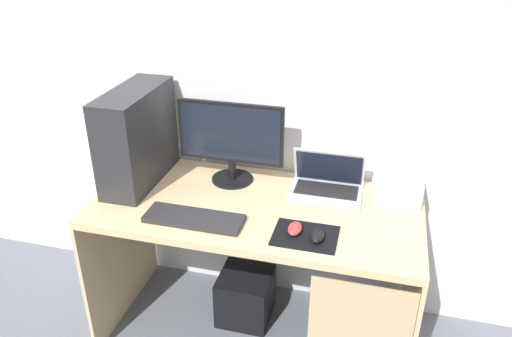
{
  "coord_description": "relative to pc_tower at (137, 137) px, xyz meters",
  "views": [
    {
      "loc": [
        0.49,
        -1.85,
        1.92
      ],
      "look_at": [
        0.0,
        0.0,
        0.94
      ],
      "focal_mm": 35.2,
      "sensor_mm": 36.0,
      "label": 1
    }
  ],
  "objects": [
    {
      "name": "mouse_left",
      "position": [
        0.81,
        -0.26,
        -0.21
      ],
      "size": [
        0.06,
        0.1,
        0.03
      ],
      "primitive_type": "ellipsoid",
      "color": "#B23333",
      "rests_on": "mousepad"
    },
    {
      "name": "keyboard",
      "position": [
        0.38,
        -0.28,
        -0.22
      ],
      "size": [
        0.42,
        0.14,
        0.02
      ],
      "primitive_type": "cube",
      "color": "#232326",
      "rests_on": "desk"
    },
    {
      "name": "laptop",
      "position": [
        0.89,
        0.11,
        -0.19
      ],
      "size": [
        0.33,
        0.22,
        0.2
      ],
      "color": "#B7BCC6",
      "rests_on": "desk"
    },
    {
      "name": "mouse_right",
      "position": [
        0.9,
        -0.29,
        -0.21
      ],
      "size": [
        0.06,
        0.1,
        0.03
      ],
      "primitive_type": "ellipsoid",
      "color": "black",
      "rests_on": "mousepad"
    },
    {
      "name": "monitor",
      "position": [
        0.43,
        0.1,
        -0.01
      ],
      "size": [
        0.5,
        0.2,
        0.4
      ],
      "color": "black",
      "rests_on": "desk"
    },
    {
      "name": "ground_plane",
      "position": [
        0.6,
        -0.08,
        -0.99
      ],
      "size": [
        8.0,
        8.0,
        0.0
      ],
      "primitive_type": "plane",
      "color": "slate"
    },
    {
      "name": "mousepad",
      "position": [
        0.85,
        -0.27,
        -0.22
      ],
      "size": [
        0.26,
        0.2,
        0.0
      ],
      "primitive_type": "cube",
      "color": "black",
      "rests_on": "desk"
    },
    {
      "name": "subwoofer",
      "position": [
        0.52,
        0.01,
        -0.85
      ],
      "size": [
        0.27,
        0.27,
        0.27
      ],
      "primitive_type": "cube",
      "color": "black",
      "rests_on": "ground_plane"
    },
    {
      "name": "projector",
      "position": [
        1.21,
        0.11,
        -0.17
      ],
      "size": [
        0.2,
        0.14,
        0.12
      ],
      "primitive_type": "cube",
      "color": "silver",
      "rests_on": "desk"
    },
    {
      "name": "wall_back",
      "position": [
        0.6,
        0.3,
        0.31
      ],
      "size": [
        4.0,
        0.05,
        2.6
      ],
      "color": "silver",
      "rests_on": "ground_plane"
    },
    {
      "name": "desk",
      "position": [
        0.62,
        -0.1,
        -0.38
      ],
      "size": [
        1.46,
        0.69,
        0.76
      ],
      "color": "tan",
      "rests_on": "ground_plane"
    },
    {
      "name": "pc_tower",
      "position": [
        0.0,
        0.0,
        0.0
      ],
      "size": [
        0.19,
        0.49,
        0.45
      ],
      "primitive_type": "cube",
      "color": "#232326",
      "rests_on": "desk"
    }
  ]
}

